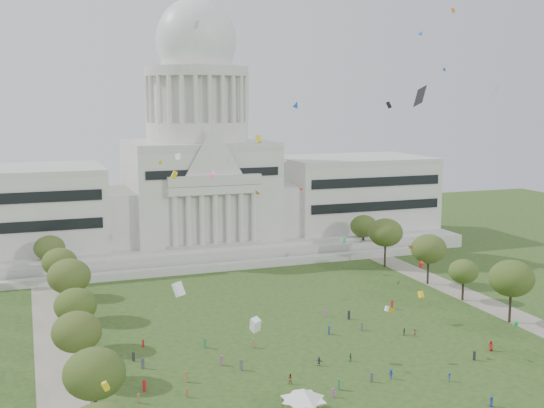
{
  "coord_description": "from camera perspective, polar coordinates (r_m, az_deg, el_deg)",
  "views": [
    {
      "loc": [
        -51.67,
        -97.26,
        47.02
      ],
      "look_at": [
        0.0,
        45.0,
        24.0
      ],
      "focal_mm": 45.0,
      "sensor_mm": 36.0,
      "label": 1
    }
  ],
  "objects": [
    {
      "name": "ground",
      "position": [
        119.75,
        7.62,
        -14.55
      ],
      "size": [
        400.0,
        400.0,
        0.0
      ],
      "primitive_type": "plane",
      "color": "#2B451B",
      "rests_on": "ground"
    },
    {
      "name": "capitol",
      "position": [
        218.49,
        -6.16,
        2.1
      ],
      "size": [
        160.0,
        64.5,
        91.3
      ],
      "color": "beige",
      "rests_on": "ground"
    },
    {
      "name": "path_left",
      "position": [
        135.71,
        -17.54,
        -12.03
      ],
      "size": [
        8.0,
        160.0,
        0.04
      ],
      "primitive_type": "cube",
      "color": "gray",
      "rests_on": "ground"
    },
    {
      "name": "path_right",
      "position": [
        168.34,
        17.54,
        -7.98
      ],
      "size": [
        8.0,
        160.0,
        0.04
      ],
      "primitive_type": "cube",
      "color": "gray",
      "rests_on": "ground"
    },
    {
      "name": "row_tree_l_1",
      "position": [
        101.98,
        -14.64,
        -13.56
      ],
      "size": [
        8.86,
        8.86,
        12.59
      ],
      "color": "black",
      "rests_on": "ground"
    },
    {
      "name": "row_tree_l_2",
      "position": [
        121.05,
        -16.02,
        -10.25
      ],
      "size": [
        8.42,
        8.42,
        11.97
      ],
      "color": "black",
      "rests_on": "ground"
    },
    {
      "name": "row_tree_r_2",
      "position": [
        154.06,
        19.41,
        -5.89
      ],
      "size": [
        9.55,
        9.55,
        13.58
      ],
      "color": "black",
      "rests_on": "ground"
    },
    {
      "name": "row_tree_l_3",
      "position": [
        137.01,
        -16.12,
        -8.16
      ],
      "size": [
        8.12,
        8.12,
        11.55
      ],
      "color": "black",
      "rests_on": "ground"
    },
    {
      "name": "row_tree_r_3",
      "position": [
        167.87,
        15.74,
        -5.45
      ],
      "size": [
        7.01,
        7.01,
        9.98
      ],
      "color": "black",
      "rests_on": "ground"
    },
    {
      "name": "row_tree_l_4",
      "position": [
        154.53,
        -16.62,
        -5.82
      ],
      "size": [
        9.29,
        9.29,
        13.21
      ],
      "color": "black",
      "rests_on": "ground"
    },
    {
      "name": "row_tree_r_4",
      "position": [
        180.06,
        12.98,
        -3.67
      ],
      "size": [
        9.19,
        9.19,
        13.06
      ],
      "color": "black",
      "rests_on": "ground"
    },
    {
      "name": "row_tree_l_5",
      "position": [
        172.76,
        -17.36,
        -4.67
      ],
      "size": [
        8.33,
        8.33,
        11.85
      ],
      "color": "black",
      "rests_on": "ground"
    },
    {
      "name": "row_tree_r_5",
      "position": [
        196.14,
        9.48,
        -2.37
      ],
      "size": [
        9.82,
        9.82,
        13.96
      ],
      "color": "black",
      "rests_on": "ground"
    },
    {
      "name": "row_tree_l_6",
      "position": [
        190.45,
        -18.12,
        -3.53
      ],
      "size": [
        8.19,
        8.19,
        11.64
      ],
      "color": "black",
      "rests_on": "ground"
    },
    {
      "name": "row_tree_r_6",
      "position": [
        213.04,
        7.69,
        -1.85
      ],
      "size": [
        8.42,
        8.42,
        11.97
      ],
      "color": "black",
      "rests_on": "ground"
    },
    {
      "name": "event_tent",
      "position": [
        106.92,
        2.64,
        -15.59
      ],
      "size": [
        7.77,
        7.77,
        4.06
      ],
      "color": "#4C4C4C",
      "rests_on": "ground"
    },
    {
      "name": "person_0",
      "position": [
        138.29,
        17.84,
        -11.21
      ],
      "size": [
        1.18,
        1.09,
        2.03
      ],
      "primitive_type": "imported",
      "rotation": [
        0.0,
        0.0,
        5.7
      ],
      "color": "#B21E1E",
      "rests_on": "ground"
    },
    {
      "name": "person_2",
      "position": [
        142.54,
        11.89,
        -10.48
      ],
      "size": [
        0.85,
        0.68,
        1.51
      ],
      "primitive_type": "imported",
      "rotation": [
        0.0,
        0.0,
        0.35
      ],
      "color": "olive",
      "rests_on": "ground"
    },
    {
      "name": "person_3",
      "position": [
        121.35,
        9.92,
        -13.84
      ],
      "size": [
        1.16,
        1.25,
        1.76
      ],
      "primitive_type": "imported",
      "rotation": [
        0.0,
        0.0,
        5.38
      ],
      "color": "navy",
      "rests_on": "ground"
    },
    {
      "name": "person_4",
      "position": [
        127.87,
        6.58,
        -12.6
      ],
      "size": [
        0.61,
        0.98,
        1.59
      ],
      "primitive_type": "imported",
      "rotation": [
        0.0,
        0.0,
        4.6
      ],
      "color": "#33723F",
      "rests_on": "ground"
    },
    {
      "name": "person_5",
      "position": [
        125.4,
        3.95,
        -13.01
      ],
      "size": [
        1.46,
        1.41,
        1.57
      ],
      "primitive_type": "imported",
      "rotation": [
        0.0,
        0.0,
        2.4
      ],
      "color": "#4C4C51",
      "rests_on": "ground"
    },
    {
      "name": "person_6",
      "position": [
        115.17,
        17.87,
        -15.44
      ],
      "size": [
        0.63,
        0.86,
        1.62
      ],
      "primitive_type": "imported",
      "rotation": [
        0.0,
        0.0,
        1.42
      ],
      "color": "navy",
      "rests_on": "ground"
    },
    {
      "name": "person_8",
      "position": [
        117.81,
        1.53,
        -14.39
      ],
      "size": [
        1.05,
        0.97,
        1.84
      ],
      "primitive_type": "imported",
      "rotation": [
        0.0,
        0.0,
        2.52
      ],
      "color": "olive",
      "rests_on": "ground"
    },
    {
      "name": "person_9",
      "position": [
        122.41,
        14.63,
        -13.85
      ],
      "size": [
        0.98,
        1.1,
        1.52
      ],
      "primitive_type": "imported",
      "rotation": [
        0.0,
        0.0,
        0.96
      ],
      "color": "navy",
      "rests_on": "ground"
    },
    {
      "name": "person_10",
      "position": [
        142.62,
        11.0,
        -10.45
      ],
      "size": [
        0.59,
        0.94,
        1.51
      ],
      "primitive_type": "imported",
      "rotation": [
        0.0,
        0.0,
        1.45
      ],
      "color": "#4C4C51",
      "rests_on": "ground"
    },
    {
      "name": "distant_crowd",
      "position": [
        128.22,
        -1.17,
        -12.44
      ],
      "size": [
        67.86,
        38.56,
        1.95
      ],
      "color": "olive",
      "rests_on": "ground"
    },
    {
      "name": "kite_swarm",
      "position": [
        115.59,
        6.91,
        -1.18
      ],
      "size": [
        91.73,
        98.65,
        60.69
      ],
      "color": "blue",
      "rests_on": "ground"
    }
  ]
}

